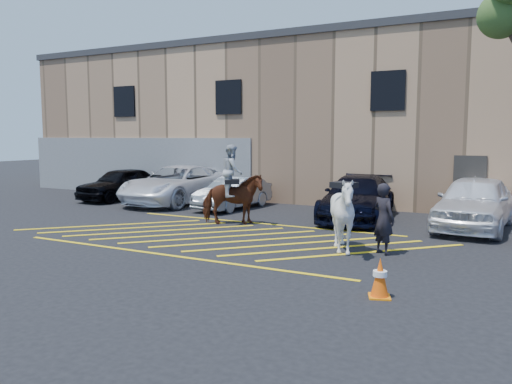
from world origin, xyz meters
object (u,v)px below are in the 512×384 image
at_px(car_silver_sedan, 233,193).
at_px(mounted_bay, 232,192).
at_px(car_white_pickup, 178,185).
at_px(car_black_suv, 121,184).
at_px(car_white_suv, 474,202).
at_px(saddled_white, 344,215).
at_px(car_blue_suv, 358,198).
at_px(handler, 384,219).
at_px(traffic_cone, 380,278).

height_order(car_silver_sedan, mounted_bay, mounted_bay).
relative_size(car_white_pickup, mounted_bay, 2.23).
xyz_separation_m(car_black_suv, car_white_pickup, (3.06, 0.18, 0.08)).
relative_size(car_black_suv, car_white_pickup, 0.74).
xyz_separation_m(car_white_pickup, car_white_suv, (11.80, -0.69, 0.03)).
relative_size(car_white_pickup, saddled_white, 2.75).
bearing_deg(car_black_suv, car_blue_suv, 2.53).
bearing_deg(car_silver_sedan, handler, -29.86).
distance_m(car_blue_suv, handler, 5.26).
height_order(car_white_pickup, car_blue_suv, car_white_pickup).
distance_m(car_white_pickup, handler, 11.39).
bearing_deg(car_white_pickup, car_black_suv, -175.54).
xyz_separation_m(car_white_pickup, car_silver_sedan, (2.93, -0.32, -0.18)).
bearing_deg(handler, car_black_suv, 12.56).
xyz_separation_m(car_white_pickup, car_blue_suv, (8.04, -0.49, -0.06)).
relative_size(car_white_suv, mounted_bay, 1.88).
relative_size(car_black_suv, car_white_suv, 0.87).
bearing_deg(mounted_bay, saddled_white, -26.25).
bearing_deg(mounted_bay, car_blue_suv, 41.49).
bearing_deg(handler, saddled_white, 51.83).
relative_size(car_silver_sedan, car_blue_suv, 0.74).
xyz_separation_m(car_white_suv, handler, (-1.75, -4.65, 0.04)).
height_order(car_black_suv, mounted_bay, mounted_bay).
xyz_separation_m(car_blue_suv, handler, (2.01, -4.86, 0.13)).
distance_m(car_black_suv, car_silver_sedan, 5.99).
bearing_deg(car_blue_suv, mounted_bay, -144.03).
bearing_deg(saddled_white, car_silver_sedan, 139.35).
distance_m(car_silver_sedan, car_white_suv, 8.88).
bearing_deg(car_white_pickup, saddled_white, -30.58).
bearing_deg(car_blue_suv, car_white_pickup, 170.99).
xyz_separation_m(car_black_suv, traffic_cone, (13.84, -8.55, -0.37)).
relative_size(handler, saddled_white, 0.83).
bearing_deg(traffic_cone, car_white_pickup, 141.00).
distance_m(car_silver_sedan, mounted_bay, 3.62).
distance_m(car_black_suv, saddled_white, 13.36).
relative_size(car_white_suv, handler, 2.80).
bearing_deg(saddled_white, car_blue_suv, 101.90).
height_order(car_white_suv, traffic_cone, car_white_suv).
relative_size(car_black_suv, saddled_white, 2.02).
bearing_deg(car_black_suv, traffic_cone, -27.56).
distance_m(car_white_pickup, mounted_bay, 5.83).
height_order(car_white_pickup, saddled_white, saddled_white).
xyz_separation_m(car_black_suv, car_silver_sedan, (5.99, -0.14, -0.10)).
bearing_deg(handler, car_silver_sedan, -1.13).
height_order(car_white_pickup, car_silver_sedan, car_white_pickup).
relative_size(mounted_bay, saddled_white, 1.23).
xyz_separation_m(car_white_pickup, saddled_white, (9.13, -5.64, 0.15)).
bearing_deg(car_white_pickup, car_white_suv, -2.22).
bearing_deg(car_black_suv, mounted_bay, -18.77).
bearing_deg(saddled_white, traffic_cone, -61.89).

